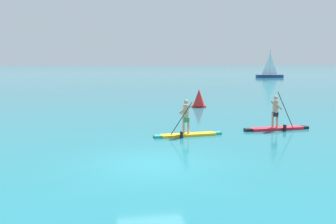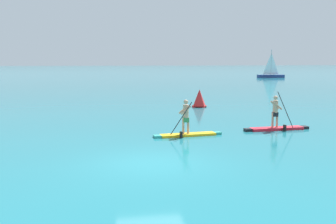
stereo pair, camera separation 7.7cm
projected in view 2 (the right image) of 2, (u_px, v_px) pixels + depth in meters
ground at (152, 163)px, 13.34m from camera, size 440.00×440.00×0.00m
paddleboarder_mid_center at (187, 128)px, 17.97m from camera, size 3.33×0.96×1.75m
paddleboarder_far_right at (277, 123)px, 19.52m from camera, size 3.53×0.85×2.00m
race_marker_buoy at (199, 99)px, 28.99m from camera, size 1.20×1.20×1.34m
sailboat_right_horizon at (271, 74)px, 76.54m from camera, size 5.35×1.99×5.55m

